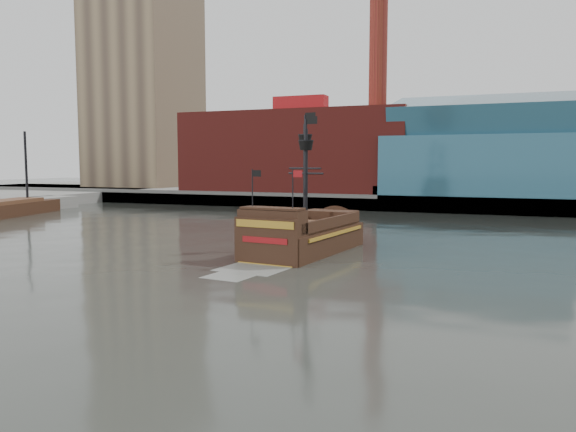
% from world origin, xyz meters
% --- Properties ---
extents(ground, '(400.00, 400.00, 0.00)m').
position_xyz_m(ground, '(0.00, 0.00, 0.00)').
color(ground, '#242622').
rests_on(ground, ground).
extents(promenade_far, '(220.00, 60.00, 2.00)m').
position_xyz_m(promenade_far, '(0.00, 92.00, 1.00)').
color(promenade_far, slate).
rests_on(promenade_far, ground).
extents(seawall, '(220.00, 1.00, 2.60)m').
position_xyz_m(seawall, '(0.00, 62.50, 1.30)').
color(seawall, '#4C4C49').
rests_on(seawall, ground).
extents(skyline, '(149.00, 45.00, 62.00)m').
position_xyz_m(skyline, '(5.21, 84.56, 24.55)').
color(skyline, '#786448').
rests_on(skyline, promenade_far).
extents(pirate_ship, '(6.99, 17.96, 13.11)m').
position_xyz_m(pirate_ship, '(-1.41, 18.71, 1.19)').
color(pirate_ship, black).
rests_on(pirate_ship, ground).
extents(docked_vessel, '(9.71, 21.42, 14.22)m').
position_xyz_m(docked_vessel, '(-52.97, 33.32, 0.90)').
color(docked_vessel, black).
rests_on(docked_vessel, ground).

